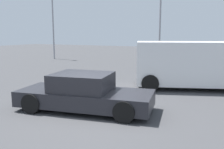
% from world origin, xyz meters
% --- Properties ---
extents(ground_plane, '(80.00, 80.00, 0.00)m').
position_xyz_m(ground_plane, '(0.00, 0.00, 0.00)').
color(ground_plane, '#424244').
extents(sedan_foreground, '(4.66, 2.45, 1.23)m').
position_xyz_m(sedan_foreground, '(-0.38, 0.28, 0.56)').
color(sedan_foreground, '#232328').
rests_on(sedan_foreground, ground_plane).
extents(van_white, '(5.49, 3.63, 2.15)m').
position_xyz_m(van_white, '(2.30, 5.30, 1.16)').
color(van_white, white).
rests_on(van_white, ground_plane).
extents(light_post_near, '(0.44, 0.44, 7.21)m').
position_xyz_m(light_post_near, '(-1.21, 12.22, 4.81)').
color(light_post_near, gray).
rests_on(light_post_near, ground_plane).
extents(light_post_mid, '(0.44, 0.44, 6.20)m').
position_xyz_m(light_post_mid, '(-12.28, 13.25, 4.23)').
color(light_post_mid, gray).
rests_on(light_post_mid, ground_plane).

